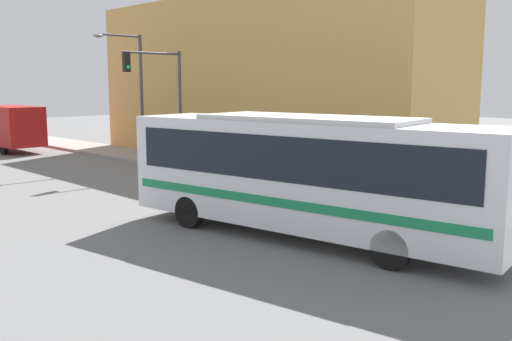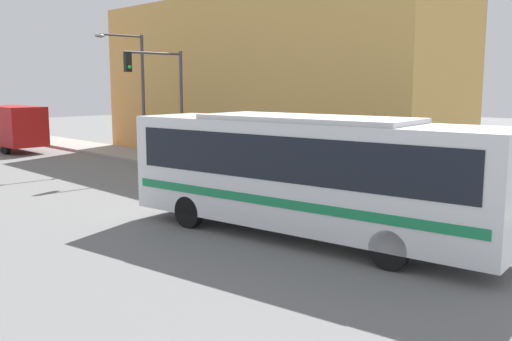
# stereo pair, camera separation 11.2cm
# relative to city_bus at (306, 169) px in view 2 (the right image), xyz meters

# --- Properties ---
(ground_plane) EXTENTS (120.00, 120.00, 0.00)m
(ground_plane) POSITION_rel_city_bus_xyz_m (0.35, 0.61, -1.93)
(ground_plane) COLOR slate
(sidewalk) EXTENTS (3.11, 70.00, 0.16)m
(sidewalk) POSITION_rel_city_bus_xyz_m (6.41, 20.61, -1.85)
(sidewalk) COLOR gray
(sidewalk) RESTS_ON ground_plane
(building_facade) EXTENTS (6.00, 22.58, 8.96)m
(building_facade) POSITION_rel_city_bus_xyz_m (10.97, 12.90, 2.55)
(building_facade) COLOR tan
(building_facade) RESTS_ON ground_plane
(city_bus) EXTENTS (4.03, 11.14, 3.37)m
(city_bus) POSITION_rel_city_bus_xyz_m (0.00, 0.00, 0.00)
(city_bus) COLOR silver
(city_bus) RESTS_ON ground_plane
(delivery_truck) EXTENTS (2.23, 7.00, 2.85)m
(delivery_truck) POSITION_rel_city_bus_xyz_m (2.24, 26.84, -0.37)
(delivery_truck) COLOR #B21919
(delivery_truck) RESTS_ON ground_plane
(fire_hydrant) EXTENTS (0.21, 0.29, 0.78)m
(fire_hydrant) POSITION_rel_city_bus_xyz_m (5.45, 4.05, -1.38)
(fire_hydrant) COLOR #999999
(fire_hydrant) RESTS_ON sidewalk
(traffic_light_pole) EXTENTS (3.28, 0.35, 5.66)m
(traffic_light_pole) POSITION_rel_city_bus_xyz_m (4.52, 13.17, 2.09)
(traffic_light_pole) COLOR #47474C
(traffic_light_pole) RESTS_ON sidewalk
(street_lamp) EXTENTS (2.85, 0.28, 6.67)m
(street_lamp) POSITION_rel_city_bus_xyz_m (5.29, 16.77, 2.26)
(street_lamp) COLOR #47474C
(street_lamp) RESTS_ON sidewalk
(pedestrian_near_corner) EXTENTS (0.34, 0.34, 1.83)m
(pedestrian_near_corner) POSITION_rel_city_bus_xyz_m (6.09, 12.39, -0.83)
(pedestrian_near_corner) COLOR #47382D
(pedestrian_near_corner) RESTS_ON sidewalk
(pedestrian_mid_block) EXTENTS (0.34, 0.34, 1.72)m
(pedestrian_mid_block) POSITION_rel_city_bus_xyz_m (6.39, 11.25, -0.90)
(pedestrian_mid_block) COLOR slate
(pedestrian_mid_block) RESTS_ON sidewalk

